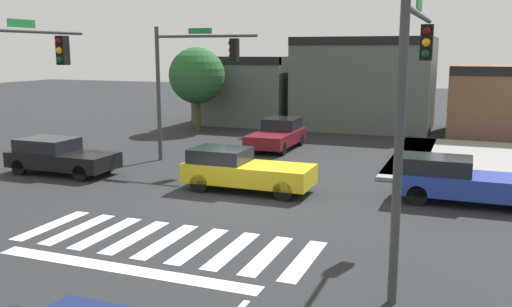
{
  "coord_description": "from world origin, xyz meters",
  "views": [
    {
      "loc": [
        7.21,
        -16.63,
        4.94
      ],
      "look_at": [
        0.28,
        1.3,
        1.35
      ],
      "focal_mm": 39.05,
      "sensor_mm": 36.0,
      "label": 1
    }
  ],
  "objects_px": {
    "car_maroon": "(277,134)",
    "roadside_tree": "(197,76)",
    "traffic_signal_southwest": "(14,79)",
    "car_yellow": "(243,170)",
    "car_black": "(59,156)",
    "traffic_signal_northwest": "(191,70)",
    "traffic_signal_southeast": "(414,80)",
    "car_blue": "(462,181)"
  },
  "relations": [
    {
      "from": "traffic_signal_southeast",
      "to": "car_blue",
      "type": "height_order",
      "value": "traffic_signal_southeast"
    },
    {
      "from": "traffic_signal_southeast",
      "to": "car_black",
      "type": "xyz_separation_m",
      "value": [
        -14.17,
        4.91,
        -3.56
      ]
    },
    {
      "from": "car_black",
      "to": "car_blue",
      "type": "bearing_deg",
      "value": 4.26
    },
    {
      "from": "traffic_signal_southwest",
      "to": "car_black",
      "type": "relative_size",
      "value": 1.33
    },
    {
      "from": "car_yellow",
      "to": "roadside_tree",
      "type": "relative_size",
      "value": 0.89
    },
    {
      "from": "traffic_signal_southwest",
      "to": "traffic_signal_southeast",
      "type": "height_order",
      "value": "traffic_signal_southeast"
    },
    {
      "from": "traffic_signal_northwest",
      "to": "traffic_signal_southwest",
      "type": "bearing_deg",
      "value": -98.1
    },
    {
      "from": "car_blue",
      "to": "car_maroon",
      "type": "relative_size",
      "value": 1.1
    },
    {
      "from": "car_blue",
      "to": "traffic_signal_southwest",
      "type": "bearing_deg",
      "value": -154.67
    },
    {
      "from": "car_black",
      "to": "car_yellow",
      "type": "bearing_deg",
      "value": 0.9
    },
    {
      "from": "traffic_signal_southwest",
      "to": "car_yellow",
      "type": "height_order",
      "value": "traffic_signal_southwest"
    },
    {
      "from": "traffic_signal_southwest",
      "to": "car_maroon",
      "type": "height_order",
      "value": "traffic_signal_southwest"
    },
    {
      "from": "car_yellow",
      "to": "car_maroon",
      "type": "relative_size",
      "value": 1.06
    },
    {
      "from": "traffic_signal_northwest",
      "to": "car_black",
      "type": "bearing_deg",
      "value": -134.92
    },
    {
      "from": "car_black",
      "to": "roadside_tree",
      "type": "xyz_separation_m",
      "value": [
        -0.33,
        12.93,
        2.66
      ]
    },
    {
      "from": "car_blue",
      "to": "traffic_signal_southeast",
      "type": "bearing_deg",
      "value": -100.51
    },
    {
      "from": "traffic_signal_northwest",
      "to": "car_black",
      "type": "xyz_separation_m",
      "value": [
        -3.96,
        -3.97,
        -3.38
      ]
    },
    {
      "from": "car_maroon",
      "to": "roadside_tree",
      "type": "relative_size",
      "value": 0.84
    },
    {
      "from": "car_black",
      "to": "car_maroon",
      "type": "xyz_separation_m",
      "value": [
        6.34,
        8.68,
        0.0
      ]
    },
    {
      "from": "traffic_signal_southwest",
      "to": "traffic_signal_northwest",
      "type": "relative_size",
      "value": 0.99
    },
    {
      "from": "traffic_signal_southwest",
      "to": "traffic_signal_northwest",
      "type": "height_order",
      "value": "traffic_signal_northwest"
    },
    {
      "from": "car_blue",
      "to": "car_maroon",
      "type": "height_order",
      "value": "car_blue"
    },
    {
      "from": "traffic_signal_northwest",
      "to": "car_yellow",
      "type": "height_order",
      "value": "traffic_signal_northwest"
    },
    {
      "from": "traffic_signal_southeast",
      "to": "car_black",
      "type": "bearing_deg",
      "value": 70.91
    },
    {
      "from": "traffic_signal_southwest",
      "to": "traffic_signal_northwest",
      "type": "bearing_deg",
      "value": -8.1
    },
    {
      "from": "traffic_signal_northwest",
      "to": "traffic_signal_southeast",
      "type": "relative_size",
      "value": 0.97
    },
    {
      "from": "traffic_signal_southwest",
      "to": "car_blue",
      "type": "xyz_separation_m",
      "value": [
        12.58,
        5.96,
        -3.33
      ]
    },
    {
      "from": "traffic_signal_southeast",
      "to": "car_maroon",
      "type": "bearing_deg",
      "value": 29.95
    },
    {
      "from": "car_maroon",
      "to": "traffic_signal_southeast",
      "type": "bearing_deg",
      "value": 29.95
    },
    {
      "from": "car_blue",
      "to": "car_maroon",
      "type": "xyz_separation_m",
      "value": [
        -8.95,
        7.54,
        -0.03
      ]
    },
    {
      "from": "car_black",
      "to": "car_blue",
      "type": "relative_size",
      "value": 0.93
    },
    {
      "from": "traffic_signal_southwest",
      "to": "traffic_signal_southeast",
      "type": "bearing_deg",
      "value": -90.44
    },
    {
      "from": "traffic_signal_northwest",
      "to": "car_maroon",
      "type": "relative_size",
      "value": 1.38
    },
    {
      "from": "traffic_signal_southwest",
      "to": "roadside_tree",
      "type": "height_order",
      "value": "traffic_signal_southwest"
    },
    {
      "from": "traffic_signal_northwest",
      "to": "traffic_signal_southeast",
      "type": "height_order",
      "value": "traffic_signal_southeast"
    },
    {
      "from": "traffic_signal_southwest",
      "to": "car_yellow",
      "type": "distance_m",
      "value": 7.96
    },
    {
      "from": "traffic_signal_southeast",
      "to": "car_maroon",
      "type": "distance_m",
      "value": 16.08
    },
    {
      "from": "traffic_signal_northwest",
      "to": "traffic_signal_southeast",
      "type": "xyz_separation_m",
      "value": [
        10.21,
        -8.88,
        0.18
      ]
    },
    {
      "from": "car_blue",
      "to": "traffic_signal_northwest",
      "type": "bearing_deg",
      "value": 165.96
    },
    {
      "from": "car_yellow",
      "to": "car_black",
      "type": "relative_size",
      "value": 1.04
    },
    {
      "from": "car_maroon",
      "to": "car_yellow",
      "type": "bearing_deg",
      "value": 10.84
    },
    {
      "from": "car_yellow",
      "to": "car_blue",
      "type": "height_order",
      "value": "car_blue"
    }
  ]
}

